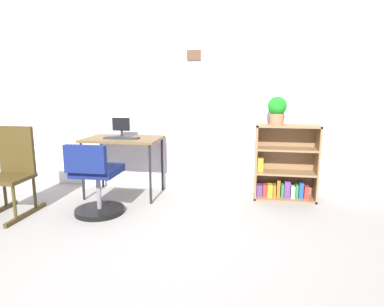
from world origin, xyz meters
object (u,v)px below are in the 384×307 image
(office_chair, at_px, (96,184))
(bookshelf_low, at_px, (284,166))
(desk, at_px, (123,143))
(keyboard, at_px, (122,138))
(potted_plant_on_shelf, at_px, (277,109))
(monitor, at_px, (121,129))
(rocking_chair, at_px, (12,171))

(office_chair, bearing_deg, bookshelf_low, 24.52)
(desk, xyz_separation_m, keyboard, (0.01, -0.08, 0.07))
(desk, height_order, potted_plant_on_shelf, potted_plant_on_shelf)
(monitor, bearing_deg, keyboard, -68.72)
(potted_plant_on_shelf, bearing_deg, office_chair, -155.47)
(rocking_chair, relative_size, bookshelf_low, 1.03)
(keyboard, relative_size, office_chair, 0.54)
(office_chair, distance_m, bookshelf_low, 2.18)
(bookshelf_low, bearing_deg, office_chair, -155.48)
(rocking_chair, bearing_deg, potted_plant_on_shelf, 18.88)
(rocking_chair, bearing_deg, monitor, 43.44)
(desk, distance_m, potted_plant_on_shelf, 1.88)
(office_chair, height_order, bookshelf_low, bookshelf_low)
(monitor, height_order, bookshelf_low, monitor)
(monitor, bearing_deg, desk, -55.38)
(keyboard, relative_size, bookshelf_low, 0.46)
(office_chair, distance_m, potted_plant_on_shelf, 2.18)
(keyboard, height_order, rocking_chair, rocking_chair)
(monitor, relative_size, office_chair, 0.31)
(rocking_chair, height_order, bookshelf_low, rocking_chair)
(rocking_chair, bearing_deg, desk, 40.26)
(desk, distance_m, keyboard, 0.11)
(rocking_chair, distance_m, bookshelf_low, 3.04)
(office_chair, xyz_separation_m, rocking_chair, (-0.89, -0.09, 0.12))
(rocking_chair, relative_size, potted_plant_on_shelf, 2.83)
(keyboard, height_order, bookshelf_low, bookshelf_low)
(office_chair, xyz_separation_m, bookshelf_low, (1.98, 0.91, 0.06))
(rocking_chair, height_order, potted_plant_on_shelf, potted_plant_on_shelf)
(bookshelf_low, bearing_deg, desk, -173.87)
(keyboard, distance_m, potted_plant_on_shelf, 1.86)
(office_chair, distance_m, rocking_chair, 0.90)
(keyboard, xyz_separation_m, bookshelf_low, (1.93, 0.29, -0.34))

